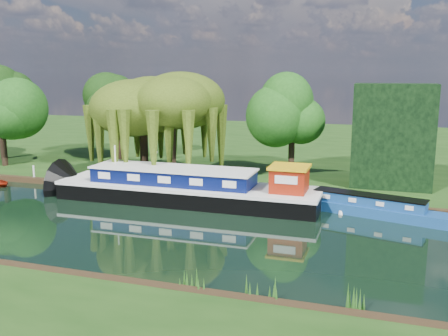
% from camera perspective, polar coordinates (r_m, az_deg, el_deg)
% --- Properties ---
extents(ground, '(120.00, 120.00, 0.00)m').
position_cam_1_polar(ground, '(33.45, -16.38, -5.73)').
color(ground, black).
extents(far_bank, '(120.00, 52.00, 0.45)m').
position_cam_1_polar(far_bank, '(63.69, 1.03, 2.79)').
color(far_bank, '#16370F').
rests_on(far_bank, ground).
extents(dutch_barge, '(19.35, 4.48, 4.08)m').
position_cam_1_polar(dutch_barge, '(36.20, -4.03, -2.37)').
color(dutch_barge, black).
rests_on(dutch_barge, ground).
extents(narrowboat, '(10.41, 4.22, 1.50)m').
position_cam_1_polar(narrowboat, '(34.44, 16.19, -4.31)').
color(narrowboat, navy).
rests_on(narrowboat, ground).
extents(white_cruiser, '(2.56, 2.28, 1.22)m').
position_cam_1_polar(white_cruiser, '(34.96, 13.28, -4.84)').
color(white_cruiser, silver).
rests_on(white_cruiser, ground).
extents(willow_left, '(6.65, 6.65, 7.96)m').
position_cam_1_polar(willow_left, '(43.12, -9.27, 6.71)').
color(willow_left, black).
rests_on(willow_left, far_bank).
extents(willow_right, '(6.57, 6.57, 8.00)m').
position_cam_1_polar(willow_right, '(41.29, -6.09, 6.68)').
color(willow_right, black).
rests_on(willow_right, far_bank).
extents(tree_far_left, '(4.96, 4.96, 8.00)m').
position_cam_1_polar(tree_far_left, '(51.64, -24.18, 6.25)').
color(tree_far_left, black).
rests_on(tree_far_left, far_bank).
extents(tree_far_mid, '(4.89, 4.89, 8.01)m').
position_cam_1_polar(tree_far_mid, '(51.88, -11.90, 7.05)').
color(tree_far_mid, black).
rests_on(tree_far_mid, far_bank).
extents(tree_far_right, '(4.63, 4.63, 7.58)m').
position_cam_1_polar(tree_far_right, '(42.82, 7.83, 5.97)').
color(tree_far_right, black).
rests_on(tree_far_right, far_bank).
extents(conifer_hedge, '(6.00, 3.00, 8.00)m').
position_cam_1_polar(conifer_hedge, '(40.58, 18.74, 3.47)').
color(conifer_hedge, black).
rests_on(conifer_hedge, far_bank).
extents(lamppost, '(0.36, 0.36, 2.56)m').
position_cam_1_polar(lamppost, '(41.51, -7.84, 1.28)').
color(lamppost, silver).
rests_on(lamppost, far_bank).
extents(mooring_posts, '(19.16, 0.16, 1.00)m').
position_cam_1_polar(mooring_posts, '(40.40, -10.36, -1.19)').
color(mooring_posts, silver).
rests_on(mooring_posts, far_bank).
extents(reeds_near, '(33.70, 1.50, 1.10)m').
position_cam_1_polar(reeds_near, '(23.70, -12.92, -11.18)').
color(reeds_near, '#184B14').
rests_on(reeds_near, ground).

